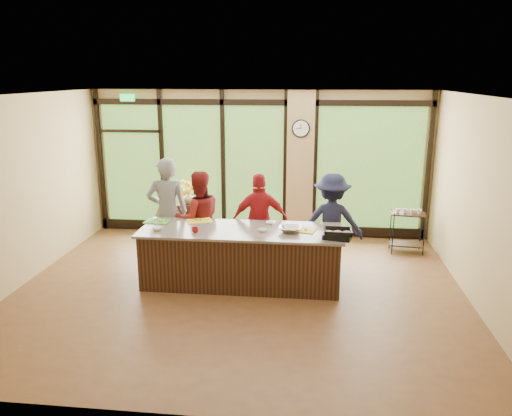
% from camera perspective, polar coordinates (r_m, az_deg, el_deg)
% --- Properties ---
extents(floor, '(7.00, 7.00, 0.00)m').
position_cam_1_polar(floor, '(7.95, -1.97, -9.42)').
color(floor, brown).
rests_on(floor, ground).
extents(ceiling, '(7.00, 7.00, 0.00)m').
position_cam_1_polar(ceiling, '(7.25, -2.19, 12.73)').
color(ceiling, silver).
rests_on(ceiling, back_wall).
extents(back_wall, '(7.00, 0.00, 7.00)m').
position_cam_1_polar(back_wall, '(10.37, 0.36, 5.08)').
color(back_wall, tan).
rests_on(back_wall, floor).
extents(left_wall, '(0.00, 6.00, 6.00)m').
position_cam_1_polar(left_wall, '(8.68, -25.59, 1.64)').
color(left_wall, tan).
rests_on(left_wall, floor).
extents(right_wall, '(0.00, 6.00, 6.00)m').
position_cam_1_polar(right_wall, '(7.77, 24.40, 0.34)').
color(right_wall, tan).
rests_on(right_wall, floor).
extents(window_wall, '(6.90, 0.12, 3.00)m').
position_cam_1_polar(window_wall, '(10.33, 1.23, 4.44)').
color(window_wall, tan).
rests_on(window_wall, floor).
extents(island_base, '(3.10, 1.00, 0.88)m').
position_cam_1_polar(island_base, '(8.06, -1.69, -5.70)').
color(island_base, '#311D10').
rests_on(island_base, floor).
extents(countertop, '(3.20, 1.10, 0.04)m').
position_cam_1_polar(countertop, '(7.90, -1.72, -2.58)').
color(countertop, gray).
rests_on(countertop, island_base).
extents(wall_clock, '(0.36, 0.04, 0.36)m').
position_cam_1_polar(wall_clock, '(10.08, 5.15, 9.04)').
color(wall_clock, black).
rests_on(wall_clock, window_wall).
extents(cook_left, '(0.80, 0.63, 1.92)m').
position_cam_1_polar(cook_left, '(8.87, -10.08, -0.44)').
color(cook_left, slate).
rests_on(cook_left, floor).
extents(cook_midleft, '(1.01, 0.92, 1.70)m').
position_cam_1_polar(cook_midleft, '(8.76, -6.55, -1.26)').
color(cook_midleft, maroon).
rests_on(cook_midleft, floor).
extents(cook_midright, '(1.04, 0.59, 1.67)m').
position_cam_1_polar(cook_midright, '(8.65, 0.45, -1.48)').
color(cook_midright, maroon).
rests_on(cook_midright, floor).
extents(cook_right, '(1.11, 0.67, 1.68)m').
position_cam_1_polar(cook_right, '(8.67, 8.62, -1.56)').
color(cook_right, '#181B36').
rests_on(cook_right, floor).
extents(roasting_pan, '(0.47, 0.41, 0.07)m').
position_cam_1_polar(roasting_pan, '(7.56, 9.33, -3.17)').
color(roasting_pan, black).
rests_on(roasting_pan, countertop).
extents(mixing_bowl, '(0.37, 0.37, 0.09)m').
position_cam_1_polar(mixing_bowl, '(7.78, 3.87, -2.42)').
color(mixing_bowl, silver).
rests_on(mixing_bowl, countertop).
extents(cutting_board_left, '(0.42, 0.32, 0.01)m').
position_cam_1_polar(cutting_board_left, '(8.46, -11.17, -1.49)').
color(cutting_board_left, '#3E9034').
rests_on(cutting_board_left, countertop).
extents(cutting_board_center, '(0.50, 0.44, 0.01)m').
position_cam_1_polar(cutting_board_center, '(8.37, -6.49, -1.48)').
color(cutting_board_center, yellow).
rests_on(cutting_board_center, countertop).
extents(cutting_board_right, '(0.49, 0.41, 0.01)m').
position_cam_1_polar(cutting_board_right, '(7.89, 5.23, -2.47)').
color(cutting_board_right, yellow).
rests_on(cutting_board_right, countertop).
extents(prep_bowl_near, '(0.21, 0.21, 0.05)m').
position_cam_1_polar(prep_bowl_near, '(7.99, -11.21, -2.32)').
color(prep_bowl_near, white).
rests_on(prep_bowl_near, countertop).
extents(prep_bowl_mid, '(0.16, 0.16, 0.04)m').
position_cam_1_polar(prep_bowl_mid, '(7.77, 0.75, -2.57)').
color(prep_bowl_mid, white).
rests_on(prep_bowl_mid, countertop).
extents(prep_bowl_far, '(0.15, 0.15, 0.03)m').
position_cam_1_polar(prep_bowl_far, '(8.17, 1.60, -1.73)').
color(prep_bowl_far, white).
rests_on(prep_bowl_far, countertop).
extents(red_ramekin, '(0.12, 0.12, 0.08)m').
position_cam_1_polar(red_ramekin, '(7.79, -6.97, -2.50)').
color(red_ramekin, '#9D0F13').
rests_on(red_ramekin, countertop).
extents(flower_stand, '(0.39, 0.39, 0.75)m').
position_cam_1_polar(flower_stand, '(10.34, -7.63, -1.49)').
color(flower_stand, '#311D10').
rests_on(flower_stand, floor).
extents(flower_vase, '(0.28, 0.28, 0.24)m').
position_cam_1_polar(flower_vase, '(10.21, -7.73, 1.17)').
color(flower_vase, '#8E774D').
rests_on(flower_vase, flower_stand).
extents(bar_cart, '(0.66, 0.43, 0.85)m').
position_cam_1_polar(bar_cart, '(9.86, 16.92, -2.02)').
color(bar_cart, '#311D10').
rests_on(bar_cart, floor).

